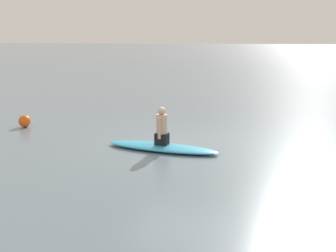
# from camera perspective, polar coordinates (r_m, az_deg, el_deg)

# --- Properties ---
(ground_plane) EXTENTS (400.00, 400.00, 0.00)m
(ground_plane) POSITION_cam_1_polar(r_m,az_deg,el_deg) (10.42, 1.57, -2.53)
(ground_plane) COLOR slate
(surfboard) EXTENTS (2.84, 0.78, 0.14)m
(surfboard) POSITION_cam_1_polar(r_m,az_deg,el_deg) (9.84, -0.86, -3.00)
(surfboard) COLOR #339EC6
(surfboard) RESTS_ON ground
(person_paddler) EXTENTS (0.31, 0.40, 0.91)m
(person_paddler) POSITION_cam_1_polar(r_m,az_deg,el_deg) (9.72, -0.87, -0.25)
(person_paddler) COLOR black
(person_paddler) RESTS_ON surfboard
(buoy_marker) EXTENTS (0.37, 0.37, 0.37)m
(buoy_marker) POSITION_cam_1_polar(r_m,az_deg,el_deg) (13.10, -19.47, 0.65)
(buoy_marker) COLOR #E55919
(buoy_marker) RESTS_ON ground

